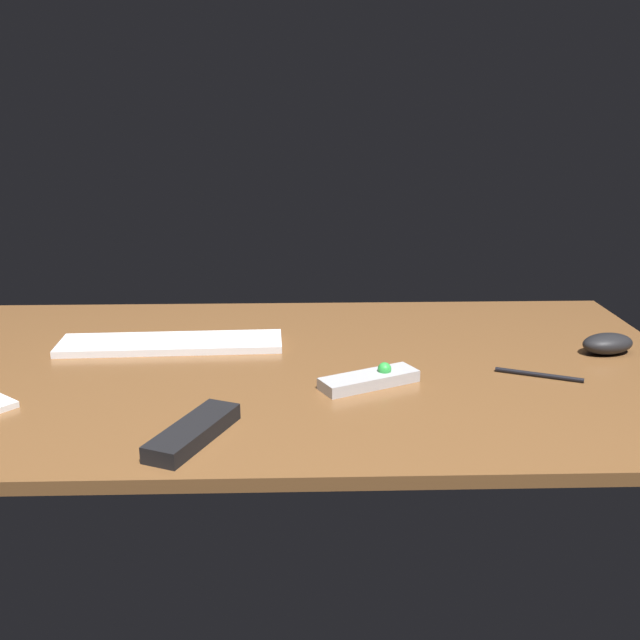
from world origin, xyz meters
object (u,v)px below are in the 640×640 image
Objects in this scene: tv_remote at (197,432)px; pen at (541,375)px; keyboard at (173,343)px; media_remote at (373,379)px; computer_mouse at (610,344)px.

tv_remote is 60.37cm from pen.
media_remote is (36.38, -21.25, 0.40)cm from keyboard.
media_remote is at bearing -150.20° from pen.
media_remote is at bearing -32.62° from keyboard.
pen is (-16.64, -11.98, -1.51)cm from computer_mouse.
tv_remote reaches higher than keyboard.
tv_remote is (-26.61, -20.01, 0.13)cm from media_remote.
tv_remote is 1.21× the size of pen.
tv_remote is at bearing -79.01° from keyboard.
keyboard is 2.88× the size of pen.
tv_remote reaches higher than pen.
media_remote reaches higher than keyboard.
pen is (55.87, 22.86, -0.78)cm from tv_remote.
computer_mouse is 80.45cm from tv_remote.
tv_remote is (9.77, -41.27, 0.52)cm from keyboard.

